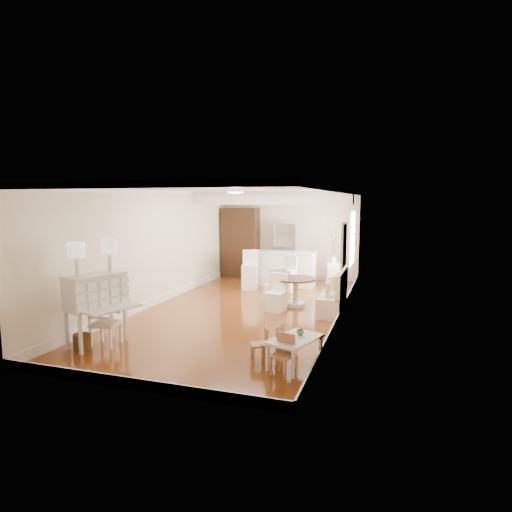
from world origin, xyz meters
The scene contains 20 objects.
room centered at (0.04, 0.32, 1.98)m, with size 9.00×9.04×2.82m.
secretary_bureau centered at (-1.65, -3.09, 0.64)m, with size 1.00×1.02×1.28m, color silver.
gustavian_armchair centered at (-1.49, -3.07, 0.41)m, with size 0.47×0.47×0.82m, color white.
wicker_basket centered at (-1.73, -3.40, 0.14)m, with size 0.28×0.28×0.28m, color #54361A.
kids_table centered at (1.90, -2.98, 0.23)m, with size 0.54×0.91×0.45m, color white.
kids_chair_a centered at (1.30, -2.92, 0.28)m, with size 0.27×0.27×0.55m, color #A3704A.
kids_chair_b centered at (1.52, -2.90, 0.31)m, with size 0.30×0.30×0.63m, color #A17149.
kids_chair_c centered at (1.79, -3.37, 0.31)m, with size 0.30×0.30×0.62m, color #B97A54.
banquette centered at (1.99, 0.50, 0.49)m, with size 0.52×1.60×0.98m, color silver.
dining_table centered at (1.08, 0.73, 0.35)m, with size 1.02×1.02×0.69m, color #432915.
slip_chair_near centered at (0.72, 0.17, 0.43)m, with size 0.41×0.43×0.86m, color white.
slip_chair_far centered at (0.53, 0.81, 0.47)m, with size 0.44×0.46×0.94m, color white.
breakfast_counter centered at (0.10, 3.10, 0.52)m, with size 2.05×0.65×1.03m, color white.
bar_stool_left centered at (-0.64, 2.33, 0.56)m, with size 0.45×0.45×1.12m, color white.
bar_stool_right centered at (0.48, 2.35, 0.50)m, with size 0.40×0.40×0.99m, color silver.
pantry_cabinet centered at (-1.60, 4.18, 1.15)m, with size 1.20×0.60×2.30m, color #381E11.
fridge centered at (0.30, 4.15, 0.90)m, with size 0.75×0.65×1.80m, color silver.
sideboard centered at (1.62, 3.35, 0.37)m, with size 0.34×0.77×0.74m, color white.
pencil_cup centered at (1.95, -2.83, 0.50)m, with size 0.11×0.11×0.09m, color #508A59.
branch_vase centered at (1.63, 3.37, 0.84)m, with size 0.20×0.20×0.21m, color white.
Camera 1 is at (3.28, -9.20, 2.55)m, focal length 30.00 mm.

